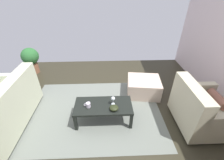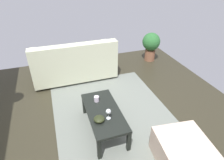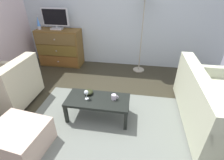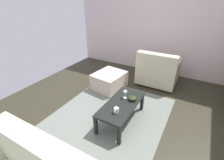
% 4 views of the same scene
% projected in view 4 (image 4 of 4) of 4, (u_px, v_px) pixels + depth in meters
% --- Properties ---
extents(ground_plane, '(5.27, 4.89, 0.05)m').
position_uv_depth(ground_plane, '(119.00, 120.00, 2.89)').
color(ground_plane, '#312D1F').
extents(wall_plain_left, '(0.12, 4.89, 2.77)m').
position_uv_depth(wall_plain_left, '(164.00, 20.00, 4.08)').
color(wall_plain_left, silver).
rests_on(wall_plain_left, ground_plane).
extents(area_rug, '(2.60, 1.90, 0.01)m').
position_uv_depth(area_rug, '(104.00, 122.00, 2.81)').
color(area_rug, slate).
rests_on(area_rug, ground_plane).
extents(coffee_table, '(1.00, 0.47, 0.37)m').
position_uv_depth(coffee_table, '(121.00, 106.00, 2.70)').
color(coffee_table, black).
rests_on(coffee_table, ground_plane).
extents(wine_glass, '(0.07, 0.07, 0.16)m').
position_uv_depth(wine_glass, '(125.00, 92.00, 2.77)').
color(wine_glass, silver).
rests_on(wine_glass, coffee_table).
extents(mug, '(0.11, 0.08, 0.08)m').
position_uv_depth(mug, '(116.00, 110.00, 2.45)').
color(mug, silver).
rests_on(mug, coffee_table).
extents(bowl_decorative, '(0.15, 0.15, 0.07)m').
position_uv_depth(bowl_decorative, '(132.00, 98.00, 2.76)').
color(bowl_decorative, '#262C17').
rests_on(bowl_decorative, coffee_table).
extents(armchair, '(0.80, 0.89, 0.83)m').
position_uv_depth(armchair, '(158.00, 71.00, 3.90)').
color(armchair, '#332319').
rests_on(armchair, ground_plane).
extents(ottoman, '(0.77, 0.68, 0.37)m').
position_uv_depth(ottoman, '(109.00, 81.00, 3.78)').
color(ottoman, beige).
rests_on(ottoman, ground_plane).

